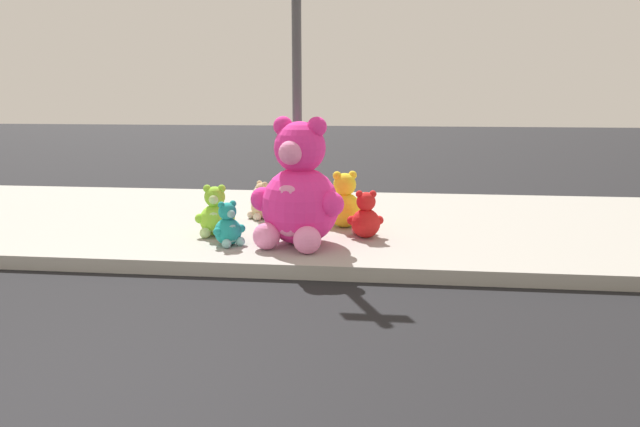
{
  "coord_description": "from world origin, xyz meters",
  "views": [
    {
      "loc": [
        2.06,
        -2.52,
        1.82
      ],
      "look_at": [
        1.36,
        3.6,
        0.55
      ],
      "focal_mm": 33.31,
      "sensor_mm": 36.0,
      "label": 1
    }
  ],
  "objects_px": {
    "plush_pink_large": "(299,195)",
    "plush_lime": "(215,215)",
    "plush_red": "(366,219)",
    "plush_teal": "(228,228)",
    "sign_pole": "(297,89)",
    "plush_yellow": "(344,204)",
    "plush_tan": "(262,204)"
  },
  "relations": [
    {
      "from": "plush_yellow",
      "to": "plush_teal",
      "type": "height_order",
      "value": "plush_yellow"
    },
    {
      "from": "plush_yellow",
      "to": "sign_pole",
      "type": "bearing_deg",
      "value": -145.42
    },
    {
      "from": "plush_red",
      "to": "plush_teal",
      "type": "xyz_separation_m",
      "value": [
        -1.49,
        -0.54,
        -0.02
      ]
    },
    {
      "from": "plush_red",
      "to": "plush_teal",
      "type": "bearing_deg",
      "value": -160.07
    },
    {
      "from": "sign_pole",
      "to": "plush_lime",
      "type": "relative_size",
      "value": 5.29
    },
    {
      "from": "sign_pole",
      "to": "plush_lime",
      "type": "xyz_separation_m",
      "value": [
        -0.94,
        -0.29,
        -1.46
      ]
    },
    {
      "from": "plush_yellow",
      "to": "plush_lime",
      "type": "height_order",
      "value": "plush_yellow"
    },
    {
      "from": "sign_pole",
      "to": "plush_lime",
      "type": "distance_m",
      "value": 1.76
    },
    {
      "from": "sign_pole",
      "to": "plush_teal",
      "type": "xyz_separation_m",
      "value": [
        -0.67,
        -0.71,
        -1.5
      ]
    },
    {
      "from": "plush_yellow",
      "to": "plush_teal",
      "type": "bearing_deg",
      "value": -138.18
    },
    {
      "from": "plush_red",
      "to": "plush_tan",
      "type": "distance_m",
      "value": 1.67
    },
    {
      "from": "plush_yellow",
      "to": "plush_red",
      "type": "xyz_separation_m",
      "value": [
        0.29,
        -0.53,
        -0.06
      ]
    },
    {
      "from": "plush_teal",
      "to": "sign_pole",
      "type": "bearing_deg",
      "value": 46.62
    },
    {
      "from": "plush_tan",
      "to": "plush_teal",
      "type": "bearing_deg",
      "value": -92.71
    },
    {
      "from": "sign_pole",
      "to": "plush_red",
      "type": "relative_size",
      "value": 5.75
    },
    {
      "from": "plush_lime",
      "to": "plush_tan",
      "type": "distance_m",
      "value": 1.06
    },
    {
      "from": "plush_tan",
      "to": "plush_lime",
      "type": "bearing_deg",
      "value": -108.64
    },
    {
      "from": "plush_lime",
      "to": "plush_red",
      "type": "bearing_deg",
      "value": 3.97
    },
    {
      "from": "plush_red",
      "to": "plush_teal",
      "type": "distance_m",
      "value": 1.58
    },
    {
      "from": "plush_pink_large",
      "to": "plush_lime",
      "type": "height_order",
      "value": "plush_pink_large"
    },
    {
      "from": "plush_yellow",
      "to": "plush_tan",
      "type": "distance_m",
      "value": 1.19
    },
    {
      "from": "sign_pole",
      "to": "plush_teal",
      "type": "distance_m",
      "value": 1.79
    },
    {
      "from": "plush_yellow",
      "to": "plush_teal",
      "type": "distance_m",
      "value": 1.61
    },
    {
      "from": "sign_pole",
      "to": "plush_pink_large",
      "type": "distance_m",
      "value": 1.28
    },
    {
      "from": "plush_yellow",
      "to": "plush_red",
      "type": "bearing_deg",
      "value": -61.35
    },
    {
      "from": "sign_pole",
      "to": "plush_yellow",
      "type": "height_order",
      "value": "sign_pole"
    },
    {
      "from": "plush_pink_large",
      "to": "plush_teal",
      "type": "xyz_separation_m",
      "value": [
        -0.77,
        -0.12,
        -0.37
      ]
    },
    {
      "from": "plush_yellow",
      "to": "plush_tan",
      "type": "bearing_deg",
      "value": 162.68
    },
    {
      "from": "plush_pink_large",
      "to": "plush_lime",
      "type": "bearing_deg",
      "value": 163.84
    },
    {
      "from": "plush_teal",
      "to": "plush_red",
      "type": "bearing_deg",
      "value": 19.93
    },
    {
      "from": "plush_pink_large",
      "to": "plush_red",
      "type": "distance_m",
      "value": 0.9
    },
    {
      "from": "plush_tan",
      "to": "plush_teal",
      "type": "xyz_separation_m",
      "value": [
        -0.07,
        -1.42,
        -0.0
      ]
    }
  ]
}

